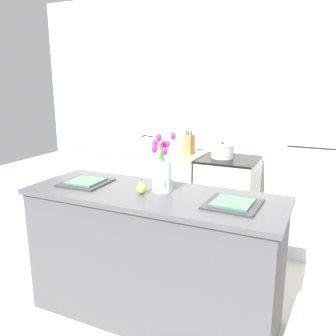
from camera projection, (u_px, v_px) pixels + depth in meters
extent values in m
plane|color=beige|center=(154.00, 314.00, 2.66)|extent=(10.00, 10.00, 0.00)
cube|color=silver|center=(232.00, 111.00, 4.09)|extent=(5.20, 0.08, 2.70)
cube|color=#4C4C51|center=(153.00, 258.00, 2.55)|extent=(1.76, 0.62, 0.92)
cube|color=#4C4C51|center=(153.00, 195.00, 2.44)|extent=(1.80, 0.66, 0.03)
cube|color=silver|center=(136.00, 186.00, 4.40)|extent=(1.68, 0.60, 0.85)
cube|color=tan|center=(136.00, 151.00, 4.29)|extent=(1.68, 0.60, 0.03)
cube|color=#B2B5B7|center=(228.00, 198.00, 3.93)|extent=(0.60, 0.60, 0.86)
cube|color=black|center=(229.00, 160.00, 3.82)|extent=(0.60, 0.60, 0.02)
cube|color=black|center=(219.00, 210.00, 3.67)|extent=(0.42, 0.01, 0.28)
cube|color=silver|center=(326.00, 165.00, 3.42)|extent=(0.68, 0.64, 1.81)
cube|color=black|center=(327.00, 149.00, 3.08)|extent=(0.67, 0.01, 0.01)
cylinder|color=#B2B5B7|center=(299.00, 201.00, 3.27)|extent=(0.02, 0.02, 0.78)
cylinder|color=silver|center=(162.00, 176.00, 2.44)|extent=(0.13, 0.13, 0.22)
cylinder|color=#3D8438|center=(165.00, 161.00, 2.41)|extent=(0.12, 0.02, 0.31)
ellipsoid|color=#B22889|center=(173.00, 136.00, 2.35)|extent=(0.04, 0.04, 0.05)
cylinder|color=#3D8438|center=(165.00, 165.00, 2.44)|extent=(0.03, 0.05, 0.26)
ellipsoid|color=#B22889|center=(168.00, 144.00, 2.42)|extent=(0.03, 0.03, 0.05)
cylinder|color=#3D8438|center=(163.00, 166.00, 2.45)|extent=(0.03, 0.09, 0.23)
ellipsoid|color=#B22889|center=(164.00, 145.00, 2.46)|extent=(0.05, 0.05, 0.07)
cylinder|color=#3D8438|center=(158.00, 165.00, 2.45)|extent=(0.07, 0.03, 0.25)
ellipsoid|color=#B22889|center=(155.00, 144.00, 2.44)|extent=(0.04, 0.04, 0.06)
cylinder|color=#3D8438|center=(160.00, 167.00, 2.43)|extent=(0.08, 0.03, 0.22)
ellipsoid|color=#B22889|center=(154.00, 149.00, 2.40)|extent=(0.04, 0.04, 0.06)
cylinder|color=#3D8438|center=(161.00, 162.00, 2.41)|extent=(0.01, 0.05, 0.31)
ellipsoid|color=#B22889|center=(159.00, 137.00, 2.35)|extent=(0.04, 0.04, 0.06)
cylinder|color=#3D8438|center=(163.00, 168.00, 2.40)|extent=(0.06, 0.07, 0.22)
ellipsoid|color=#B22889|center=(165.00, 151.00, 2.33)|extent=(0.04, 0.04, 0.05)
ellipsoid|color=#9EBC47|center=(141.00, 189.00, 2.40)|extent=(0.06, 0.06, 0.07)
cone|color=#9EBC47|center=(141.00, 183.00, 2.39)|extent=(0.04, 0.04, 0.03)
cylinder|color=brown|center=(141.00, 180.00, 2.39)|extent=(0.01, 0.01, 0.01)
cube|color=#333338|center=(86.00, 183.00, 2.65)|extent=(0.33, 0.33, 0.01)
cube|color=#477056|center=(86.00, 181.00, 2.65)|extent=(0.24, 0.24, 0.01)
cube|color=#333338|center=(233.00, 204.00, 2.20)|extent=(0.33, 0.33, 0.01)
cube|color=#477056|center=(233.00, 202.00, 2.19)|extent=(0.24, 0.24, 0.01)
cube|color=#B7BABC|center=(148.00, 143.00, 4.24)|extent=(0.26, 0.18, 0.17)
cube|color=black|center=(144.00, 136.00, 4.24)|extent=(0.05, 0.11, 0.01)
cube|color=black|center=(151.00, 136.00, 4.20)|extent=(0.05, 0.11, 0.01)
cube|color=black|center=(137.00, 140.00, 4.29)|extent=(0.02, 0.02, 0.02)
cylinder|color=#B2B5B7|center=(222.00, 152.00, 3.83)|extent=(0.24, 0.24, 0.14)
cylinder|color=#B2B5B7|center=(223.00, 145.00, 3.81)|extent=(0.25, 0.25, 0.01)
sphere|color=black|center=(223.00, 143.00, 3.81)|extent=(0.02, 0.02, 0.02)
cube|color=#A37547|center=(189.00, 144.00, 4.02)|extent=(0.10, 0.14, 0.22)
cylinder|color=black|center=(186.00, 132.00, 4.00)|extent=(0.01, 0.01, 0.05)
cylinder|color=black|center=(189.00, 133.00, 3.99)|extent=(0.01, 0.01, 0.05)
cylinder|color=black|center=(191.00, 133.00, 3.97)|extent=(0.01, 0.01, 0.05)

